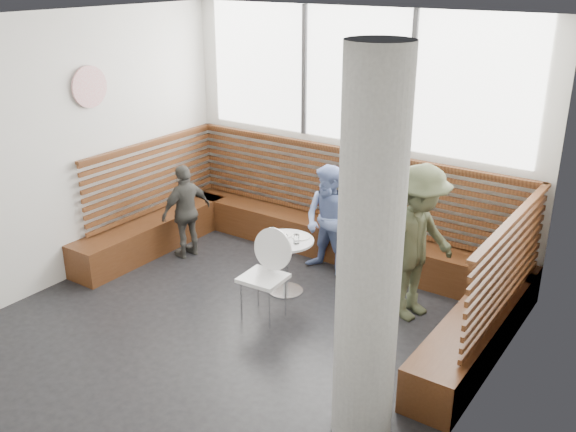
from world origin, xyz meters
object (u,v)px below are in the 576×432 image
Objects in this scene: child_back at (329,221)px; cafe_table at (286,255)px; child_left at (186,211)px; concrete_column at (369,257)px; cafe_chair at (267,267)px; adult_man at (417,243)px.

cafe_table is at bearing -94.78° from child_back.
concrete_column is at bearing 76.09° from child_left.
cafe_table is 0.49× the size of child_back.
cafe_chair is 0.79× the size of child_left.
child_back reaches higher than cafe_chair.
concrete_column is 2.31m from cafe_chair.
concrete_column is 2.29× the size of child_back.
adult_man reaches higher than cafe_table.
child_back is 1.92m from child_left.
concrete_column reaches higher than cafe_table.
child_back is at bearing 88.93° from adult_man.
concrete_column is at bearing -152.16° from adult_man.
cafe_chair is (0.14, -0.55, 0.10)m from cafe_table.
child_left reaches higher than cafe_table.
child_back is (-0.00, 1.30, 0.11)m from cafe_chair.
adult_man is 3.16m from child_left.
adult_man is 1.38× the size of child_left.
child_back is 1.11× the size of child_left.
cafe_table is 0.79m from child_back.
cafe_table is 0.54× the size of child_left.
cafe_table is at bearing 139.42° from concrete_column.
cafe_chair is (-1.77, 1.08, -1.01)m from concrete_column.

